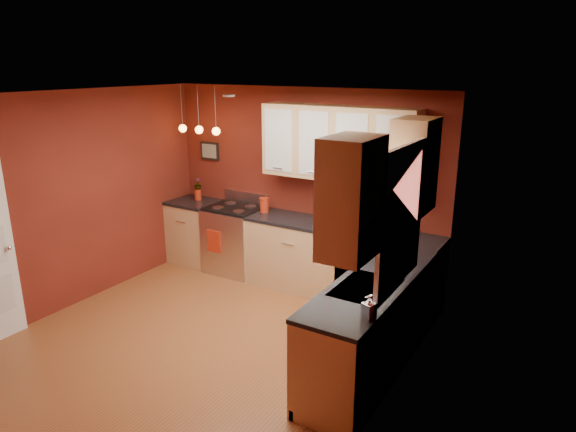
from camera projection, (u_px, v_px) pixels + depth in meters
The scene contains 25 objects.
floor at pixel (205, 343), 5.52m from camera, with size 4.20×4.20×0.00m, color brown.
ceiling at pixel (192, 96), 4.77m from camera, with size 4.00×4.20×0.02m, color beige.
wall_back at pixel (302, 187), 6.87m from camera, with size 4.00×0.02×2.60m, color maroon.
wall_left at pixel (70, 201), 6.14m from camera, with size 0.02×4.20×2.60m, color maroon.
wall_right at pixel (388, 268), 4.16m from camera, with size 0.02×4.20×2.60m, color maroon.
base_cabinets_back_left at pixel (196, 232), 7.68m from camera, with size 0.70×0.60×0.90m, color tan.
base_cabinets_back_right at pixel (340, 263), 6.51m from camera, with size 2.54×0.60×0.90m, color tan.
base_cabinets_right at pixel (370, 328), 4.92m from camera, with size 0.60×2.10×0.90m, color tan.
counter_back_left at pixel (195, 202), 7.55m from camera, with size 0.70×0.62×0.04m, color black.
counter_back_right at pixel (341, 228), 6.37m from camera, with size 2.54×0.62×0.04m, color black.
counter_right at pixel (373, 283), 4.78m from camera, with size 0.62×2.10×0.04m, color black.
gas_range at pixel (235, 239), 7.31m from camera, with size 0.76×0.64×1.11m.
dishwasher_front at pixel (357, 277), 6.08m from camera, with size 0.60×0.02×0.80m, color silver.
sink at pixel (367, 290), 4.66m from camera, with size 0.50×0.70×0.33m.
window at pixel (401, 213), 4.30m from camera, with size 0.06×1.02×1.22m.
upper_cabinets_back at pixel (338, 143), 6.24m from camera, with size 2.00×0.35×0.90m, color tan.
upper_cabinets_right at pixel (387, 179), 4.32m from camera, with size 0.35×1.95×0.90m, color tan.
wall_picture at pixel (210, 151), 7.52m from camera, with size 0.32×0.03×0.26m, color black.
pendant_lights at pixel (199, 129), 7.10m from camera, with size 0.71×0.11×0.66m.
red_canister at pixel (264, 205), 6.96m from camera, with size 0.13×0.13×0.20m.
red_vase at pixel (198, 195), 7.59m from camera, with size 0.10×0.10×0.16m, color #AA2812.
flowers at pixel (197, 184), 7.54m from camera, with size 0.11×0.11×0.20m, color #AA2812.
coffee_maker at pixel (389, 221), 6.15m from camera, with size 0.20×0.20×0.29m.
soap_pump at pixel (369, 307), 4.05m from camera, with size 0.09×0.09×0.20m, color white.
dish_towel at pixel (214, 241), 7.09m from camera, with size 0.23×0.02×0.31m, color #AA2812.
Camera 1 is at (3.30, -3.72, 2.90)m, focal length 32.00 mm.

